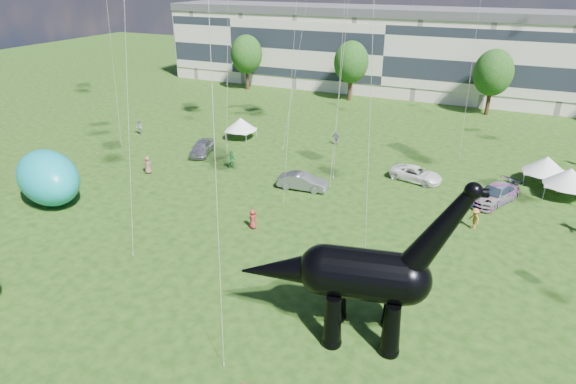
% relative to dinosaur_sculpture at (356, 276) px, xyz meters
% --- Properties ---
extents(ground, '(220.00, 220.00, 0.00)m').
position_rel_dinosaur_sculpture_xyz_m(ground, '(-4.68, -2.39, -3.75)').
color(ground, '#16330C').
rests_on(ground, ground).
extents(terrace_row, '(78.00, 11.00, 12.00)m').
position_rel_dinosaur_sculpture_xyz_m(terrace_row, '(-12.68, 59.61, 2.25)').
color(terrace_row, beige).
rests_on(terrace_row, ground).
extents(tree_far_left, '(5.20, 5.20, 9.44)m').
position_rel_dinosaur_sculpture_xyz_m(tree_far_left, '(-34.68, 50.61, 2.54)').
color(tree_far_left, '#382314').
rests_on(tree_far_left, ground).
extents(tree_mid_left, '(5.20, 5.20, 9.44)m').
position_rel_dinosaur_sculpture_xyz_m(tree_mid_left, '(-16.68, 50.61, 2.54)').
color(tree_mid_left, '#382314').
rests_on(tree_mid_left, ground).
extents(tree_mid_right, '(5.20, 5.20, 9.44)m').
position_rel_dinosaur_sculpture_xyz_m(tree_mid_right, '(3.32, 50.61, 2.54)').
color(tree_mid_right, '#382314').
rests_on(tree_mid_right, ground).
extents(dinosaur_sculpture, '(12.20, 4.47, 9.94)m').
position_rel_dinosaur_sculpture_xyz_m(dinosaur_sculpture, '(0.00, 0.00, 0.00)').
color(dinosaur_sculpture, black).
rests_on(dinosaur_sculpture, ground).
extents(car_silver, '(3.11, 4.94, 1.57)m').
position_rel_dinosaur_sculpture_xyz_m(car_silver, '(-23.66, 20.57, -2.97)').
color(car_silver, '#A4A3A8').
rests_on(car_silver, ground).
extents(car_grey, '(4.70, 2.06, 1.50)m').
position_rel_dinosaur_sculpture_xyz_m(car_grey, '(-10.07, 16.66, -3.00)').
color(car_grey, slate).
rests_on(car_grey, ground).
extents(car_white, '(5.26, 3.24, 1.36)m').
position_rel_dinosaur_sculpture_xyz_m(car_white, '(-1.02, 22.96, -3.07)').
color(car_white, white).
rests_on(car_white, ground).
extents(car_dark, '(4.47, 5.94, 1.60)m').
position_rel_dinosaur_sculpture_xyz_m(car_dark, '(6.05, 20.95, -2.95)').
color(car_dark, '#595960').
rests_on(car_dark, ground).
extents(gazebo_near, '(4.73, 4.73, 2.77)m').
position_rel_dinosaur_sculpture_xyz_m(gazebo_near, '(11.69, 24.64, -1.81)').
color(gazebo_near, silver).
rests_on(gazebo_near, ground).
extents(gazebo_far, '(4.53, 4.53, 2.73)m').
position_rel_dinosaur_sculpture_xyz_m(gazebo_far, '(9.95, 27.18, -1.84)').
color(gazebo_far, silver).
rests_on(gazebo_far, ground).
extents(gazebo_left, '(3.82, 3.82, 2.56)m').
position_rel_dinosaur_sculpture_xyz_m(gazebo_left, '(-22.46, 27.05, -1.96)').
color(gazebo_left, silver).
rests_on(gazebo_left, ground).
extents(inflatable_teal, '(8.50, 6.96, 4.58)m').
position_rel_dinosaur_sculpture_xyz_m(inflatable_teal, '(-28.68, 5.14, -1.47)').
color(inflatable_teal, '#0D99A3').
rests_on(inflatable_teal, ground).
extents(visitors, '(48.90, 42.33, 1.89)m').
position_rel_dinosaur_sculpture_xyz_m(visitors, '(-7.66, 14.39, -2.87)').
color(visitors, maroon).
rests_on(visitors, ground).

